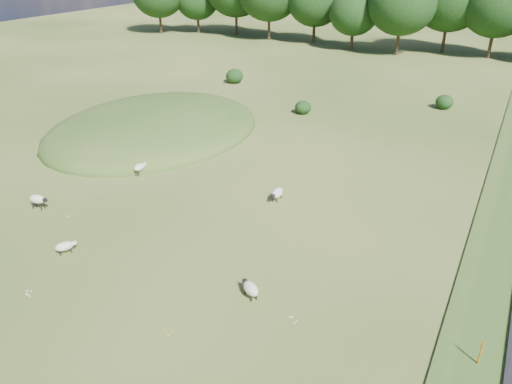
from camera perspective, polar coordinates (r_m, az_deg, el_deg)
ground at (r=43.80m, az=7.72°, el=7.64°), size 160.00×160.00×0.00m
mound at (r=42.99m, az=-11.52°, el=6.97°), size 16.00×20.00×4.00m
treeline at (r=76.31m, az=17.61°, el=19.80°), size 96.28×14.66×11.70m
shrubs at (r=52.05m, az=5.68°, el=11.60°), size 24.11×9.28×1.57m
marker_post at (r=20.79m, az=24.23°, el=-16.51°), size 0.06×0.06×1.20m
sheep_0 at (r=31.78m, az=-23.68°, el=-0.78°), size 1.28×0.70×0.89m
sheep_1 at (r=26.93m, az=-20.99°, el=-5.81°), size 0.87×1.11×0.63m
sheep_2 at (r=30.18m, az=2.40°, el=-0.13°), size 0.58×1.30×0.75m
sheep_3 at (r=22.30m, az=-0.65°, el=-10.94°), size 1.22×0.99×0.70m
sheep_4 at (r=34.41m, az=-13.15°, el=2.79°), size 0.53×1.11×0.80m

